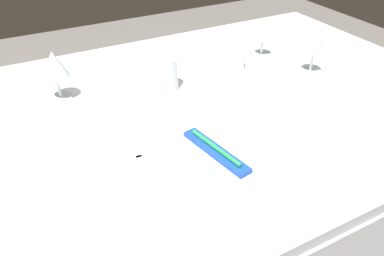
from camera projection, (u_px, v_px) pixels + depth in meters
dining_table at (182, 131)px, 1.19m from camera, size 1.80×1.11×0.74m
dinner_plate at (216, 156)px, 0.94m from camera, size 0.26×0.26×0.02m
toothbrush_package at (216, 151)px, 0.93m from camera, size 0.07×0.21×0.02m
fork_outer at (147, 172)px, 0.90m from camera, size 0.03×0.21×0.00m
dinner_knife at (269, 139)px, 1.01m from camera, size 0.03×0.23×0.00m
spoon_soup at (269, 129)px, 1.04m from camera, size 0.03×0.21×0.01m
saucer_left at (231, 70)px, 1.34m from camera, size 0.13×0.13×0.01m
coffee_cup_left at (232, 60)px, 1.33m from camera, size 0.11×0.08×0.06m
wine_glass_centre at (263, 33)px, 1.42m from camera, size 0.06×0.06×0.12m
wine_glass_left at (54, 66)px, 1.13m from camera, size 0.08×0.08×0.15m
wine_glass_right at (315, 43)px, 1.28m from camera, size 0.07×0.07×0.15m
drink_tumbler at (167, 76)px, 1.22m from camera, size 0.07×0.07×0.10m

